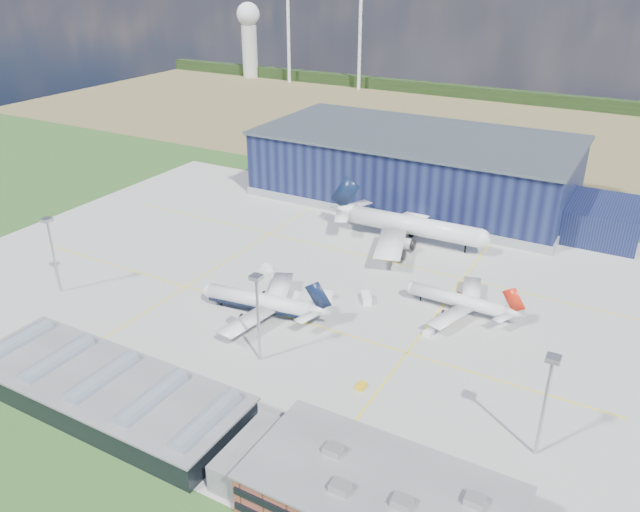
{
  "coord_description": "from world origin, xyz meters",
  "views": [
    {
      "loc": [
        83.84,
        -132.13,
        87.87
      ],
      "look_at": [
        0.64,
        16.4,
        6.25
      ],
      "focal_mm": 35.0,
      "sensor_mm": 36.0,
      "label": 1
    }
  ],
  "objects_px": {
    "gse_van_b": "(366,298)",
    "gse_tug_c": "(390,230)",
    "gse_van_a": "(323,295)",
    "airliner_widebody": "(414,216)",
    "gse_tug_a": "(303,318)",
    "airliner_navy": "(259,293)",
    "car_b": "(133,367)",
    "airliner_red": "(458,294)",
    "gse_cart_a": "(428,333)",
    "light_mast_center": "(257,304)",
    "light_mast_east": "(547,390)",
    "gse_tug_b": "(361,386)",
    "car_a": "(196,392)",
    "airstair": "(302,301)",
    "hangar": "(421,171)",
    "light_mast_west": "(51,243)",
    "ops_building": "(380,502)",
    "gse_cart_b": "(267,268)"
  },
  "relations": [
    {
      "from": "airliner_red",
      "to": "gse_tug_b",
      "type": "xyz_separation_m",
      "value": [
        -7.95,
        -43.63,
        -4.93
      ]
    },
    {
      "from": "light_mast_west",
      "to": "gse_tug_a",
      "type": "xyz_separation_m",
      "value": [
        69.88,
        20.77,
        -14.61
      ]
    },
    {
      "from": "airstair",
      "to": "car_a",
      "type": "bearing_deg",
      "value": -69.4
    },
    {
      "from": "hangar",
      "to": "gse_van_b",
      "type": "distance_m",
      "value": 89.06
    },
    {
      "from": "airliner_widebody",
      "to": "gse_cart_a",
      "type": "height_order",
      "value": "airliner_widebody"
    },
    {
      "from": "hangar",
      "to": "gse_van_a",
      "type": "xyz_separation_m",
      "value": [
        5.96,
        -91.07,
        -10.46
      ]
    },
    {
      "from": "light_mast_center",
      "to": "gse_van_a",
      "type": "relative_size",
      "value": 4.33
    },
    {
      "from": "gse_van_a",
      "to": "airliner_widebody",
      "type": "bearing_deg",
      "value": -19.6
    },
    {
      "from": "airliner_widebody",
      "to": "hangar",
      "type": "bearing_deg",
      "value": 106.72
    },
    {
      "from": "light_mast_east",
      "to": "gse_van_b",
      "type": "distance_m",
      "value": 68.16
    },
    {
      "from": "light_mast_center",
      "to": "airstair",
      "type": "distance_m",
      "value": 30.49
    },
    {
      "from": "airliner_navy",
      "to": "car_b",
      "type": "xyz_separation_m",
      "value": [
        -11.86,
        -36.0,
        -5.76
      ]
    },
    {
      "from": "ops_building",
      "to": "gse_tug_a",
      "type": "relative_size",
      "value": 11.63
    },
    {
      "from": "airliner_navy",
      "to": "gse_tug_a",
      "type": "xyz_separation_m",
      "value": [
        12.06,
        2.77,
        -5.53
      ]
    },
    {
      "from": "hangar",
      "to": "gse_van_b",
      "type": "height_order",
      "value": "hangar"
    },
    {
      "from": "gse_tug_a",
      "to": "gse_tug_c",
      "type": "height_order",
      "value": "gse_tug_a"
    },
    {
      "from": "car_a",
      "to": "gse_cart_a",
      "type": "bearing_deg",
      "value": -35.04
    },
    {
      "from": "gse_cart_a",
      "to": "airstair",
      "type": "xyz_separation_m",
      "value": [
        -35.86,
        -3.47,
        1.01
      ]
    },
    {
      "from": "gse_tug_a",
      "to": "airstair",
      "type": "bearing_deg",
      "value": 108.64
    },
    {
      "from": "airliner_navy",
      "to": "car_a",
      "type": "distance_m",
      "value": 37.18
    },
    {
      "from": "car_b",
      "to": "gse_tug_a",
      "type": "bearing_deg",
      "value": -41.98
    },
    {
      "from": "gse_cart_a",
      "to": "airstair",
      "type": "height_order",
      "value": "airstair"
    },
    {
      "from": "light_mast_west",
      "to": "light_mast_center",
      "type": "bearing_deg",
      "value": 0.0
    },
    {
      "from": "light_mast_east",
      "to": "airliner_navy",
      "type": "relative_size",
      "value": 0.59
    },
    {
      "from": "car_b",
      "to": "gse_tug_c",
      "type": "bearing_deg",
      "value": -21.23
    },
    {
      "from": "airliner_red",
      "to": "car_a",
      "type": "relative_size",
      "value": 10.02
    },
    {
      "from": "light_mast_center",
      "to": "light_mast_east",
      "type": "relative_size",
      "value": 1.0
    },
    {
      "from": "airliner_red",
      "to": "gse_tug_c",
      "type": "xyz_separation_m",
      "value": [
        -37.9,
        41.75,
        -4.8
      ]
    },
    {
      "from": "gse_cart_a",
      "to": "gse_tug_c",
      "type": "xyz_separation_m",
      "value": [
        -35.41,
        56.9,
        0.08
      ]
    },
    {
      "from": "airstair",
      "to": "airliner_red",
      "type": "bearing_deg",
      "value": 47.41
    },
    {
      "from": "hangar",
      "to": "car_a",
      "type": "xyz_separation_m",
      "value": [
        2.29,
        -142.8,
        -11.04
      ]
    },
    {
      "from": "gse_van_a",
      "to": "hangar",
      "type": "bearing_deg",
      "value": -6.95
    },
    {
      "from": "gse_cart_a",
      "to": "gse_cart_b",
      "type": "distance_m",
      "value": 58.05
    },
    {
      "from": "light_mast_center",
      "to": "gse_tug_b",
      "type": "bearing_deg",
      "value": 4.04
    },
    {
      "from": "hangar",
      "to": "gse_cart_a",
      "type": "height_order",
      "value": "hangar"
    },
    {
      "from": "ops_building",
      "to": "car_b",
      "type": "bearing_deg",
      "value": 170.14
    },
    {
      "from": "gse_tug_c",
      "to": "airstair",
      "type": "relative_size",
      "value": 0.64
    },
    {
      "from": "car_a",
      "to": "gse_van_b",
      "type": "bearing_deg",
      "value": -13.1
    },
    {
      "from": "light_mast_west",
      "to": "airstair",
      "type": "xyz_separation_m",
      "value": [
        65.82,
        26.87,
        -13.78
      ]
    },
    {
      "from": "light_mast_east",
      "to": "gse_tug_a",
      "type": "height_order",
      "value": "light_mast_east"
    },
    {
      "from": "light_mast_center",
      "to": "hangar",
      "type": "bearing_deg",
      "value": 93.3
    },
    {
      "from": "ops_building",
      "to": "airliner_navy",
      "type": "xyz_separation_m",
      "value": [
        -57.19,
        48.0,
        1.56
      ]
    },
    {
      "from": "hangar",
      "to": "gse_tug_b",
      "type": "height_order",
      "value": "hangar"
    },
    {
      "from": "hangar",
      "to": "gse_tug_b",
      "type": "distance_m",
      "value": 127.89
    },
    {
      "from": "airliner_red",
      "to": "gse_tug_c",
      "type": "height_order",
      "value": "airliner_red"
    },
    {
      "from": "light_mast_east",
      "to": "gse_cart_a",
      "type": "height_order",
      "value": "light_mast_east"
    },
    {
      "from": "airliner_widebody",
      "to": "gse_cart_b",
      "type": "bearing_deg",
      "value": -128.64
    },
    {
      "from": "gse_van_b",
      "to": "gse_tug_c",
      "type": "height_order",
      "value": "gse_van_b"
    },
    {
      "from": "hangar",
      "to": "airliner_red",
      "type": "relative_size",
      "value": 4.28
    },
    {
      "from": "airstair",
      "to": "gse_van_a",
      "type": "bearing_deg",
      "value": 88.23
    }
  ]
}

